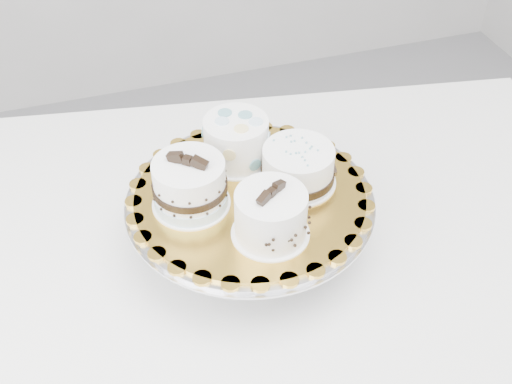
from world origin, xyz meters
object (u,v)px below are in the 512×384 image
object	(u,v)px
cake_dots	(236,140)
cake_ribbon	(299,167)
cake_stand	(250,212)
table	(266,263)
cake_board	(250,195)
cake_swirl	(271,216)
cake_banded	(190,186)

from	to	relation	value
cake_dots	cake_ribbon	distance (m)	0.12
cake_stand	table	bearing A→B (deg)	13.54
cake_dots	cake_ribbon	xyz separation A→B (m)	(0.08, -0.09, -0.01)
cake_board	cake_dots	distance (m)	0.10
table	cake_swirl	world-z (taller)	cake_swirl
cake_swirl	cake_ribbon	xyz separation A→B (m)	(0.08, 0.10, -0.01)
cake_stand	cake_board	xyz separation A→B (m)	(0.00, 0.00, 0.04)
cake_banded	cake_dots	size ratio (longest dim) A/B	1.19
cake_stand	cake_banded	distance (m)	0.12
table	cake_ribbon	size ratio (longest dim) A/B	10.54
table	cake_stand	world-z (taller)	cake_stand
cake_board	cake_ribbon	world-z (taller)	cake_ribbon
cake_banded	cake_ribbon	bearing A→B (deg)	38.70
table	cake_dots	distance (m)	0.24
cake_swirl	cake_dots	size ratio (longest dim) A/B	1.12
cake_dots	cake_ribbon	size ratio (longest dim) A/B	0.98
cake_dots	table	bearing A→B (deg)	-58.01
cake_board	cake_banded	xyz separation A→B (m)	(-0.09, 0.01, 0.04)
cake_board	cake_ribbon	xyz separation A→B (m)	(0.08, 0.00, 0.03)
cake_swirl	cake_ribbon	world-z (taller)	cake_swirl
table	cake_board	world-z (taller)	cake_board
cake_banded	cake_swirl	bearing A→B (deg)	-6.70
cake_stand	cake_swirl	bearing A→B (deg)	-88.40
cake_swirl	cake_banded	distance (m)	0.14
cake_stand	cake_dots	xyz separation A→B (m)	(0.01, 0.09, 0.08)
cake_stand	cake_board	bearing A→B (deg)	90.00
cake_swirl	cake_board	bearing A→B (deg)	58.16
cake_stand	cake_banded	size ratio (longest dim) A/B	2.57
cake_stand	cake_dots	world-z (taller)	cake_dots
cake_banded	cake_ribbon	size ratio (longest dim) A/B	1.17
cake_board	cake_ribbon	distance (m)	0.09
cake_swirl	cake_ribbon	distance (m)	0.13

